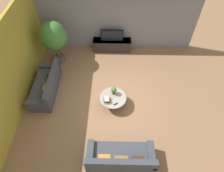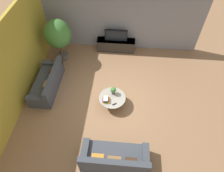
{
  "view_description": "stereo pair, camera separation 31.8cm",
  "coord_description": "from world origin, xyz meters",
  "px_view_note": "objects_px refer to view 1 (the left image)",
  "views": [
    {
      "loc": [
        0.14,
        -4.6,
        6.17
      ],
      "look_at": [
        0.05,
        0.17,
        0.55
      ],
      "focal_mm": 32.0,
      "sensor_mm": 36.0,
      "label": 1
    },
    {
      "loc": [
        0.46,
        -4.58,
        6.17
      ],
      "look_at": [
        0.05,
        0.17,
        0.55
      ],
      "focal_mm": 32.0,
      "sensor_mm": 36.0,
      "label": 2
    }
  ],
  "objects_px": {
    "television": "(112,35)",
    "couch_near_entry": "(120,158)",
    "media_console": "(112,45)",
    "coffee_table": "(113,99)",
    "potted_plant_tabletop": "(114,90)",
    "potted_palm_tall": "(54,37)",
    "couch_by_wall": "(46,86)"
  },
  "relations": [
    {
      "from": "couch_by_wall",
      "to": "potted_plant_tabletop",
      "type": "relative_size",
      "value": 6.62
    },
    {
      "from": "potted_palm_tall",
      "to": "couch_near_entry",
      "type": "bearing_deg",
      "value": -59.03
    },
    {
      "from": "media_console",
      "to": "coffee_table",
      "type": "relative_size",
      "value": 1.82
    },
    {
      "from": "potted_plant_tabletop",
      "to": "couch_by_wall",
      "type": "bearing_deg",
      "value": 171.32
    },
    {
      "from": "potted_plant_tabletop",
      "to": "couch_near_entry",
      "type": "bearing_deg",
      "value": -84.21
    },
    {
      "from": "coffee_table",
      "to": "potted_palm_tall",
      "type": "xyz_separation_m",
      "value": [
        -2.45,
        2.36,
        1.0
      ]
    },
    {
      "from": "potted_palm_tall",
      "to": "potted_plant_tabletop",
      "type": "distance_m",
      "value": 3.36
    },
    {
      "from": "television",
      "to": "coffee_table",
      "type": "xyz_separation_m",
      "value": [
        0.1,
        -3.19,
        -0.53
      ]
    },
    {
      "from": "media_console",
      "to": "potted_plant_tabletop",
      "type": "distance_m",
      "value": 3.02
    },
    {
      "from": "couch_by_wall",
      "to": "potted_palm_tall",
      "type": "xyz_separation_m",
      "value": [
        0.14,
        1.77,
        1.0
      ]
    },
    {
      "from": "potted_palm_tall",
      "to": "coffee_table",
      "type": "bearing_deg",
      "value": -43.88
    },
    {
      "from": "coffee_table",
      "to": "television",
      "type": "bearing_deg",
      "value": 91.85
    },
    {
      "from": "couch_by_wall",
      "to": "potted_plant_tabletop",
      "type": "height_order",
      "value": "couch_by_wall"
    },
    {
      "from": "television",
      "to": "couch_near_entry",
      "type": "relative_size",
      "value": 0.51
    },
    {
      "from": "couch_near_entry",
      "to": "television",
      "type": "bearing_deg",
      "value": -86.13
    },
    {
      "from": "media_console",
      "to": "coffee_table",
      "type": "bearing_deg",
      "value": -88.15
    },
    {
      "from": "couch_by_wall",
      "to": "potted_plant_tabletop",
      "type": "bearing_deg",
      "value": 81.32
    },
    {
      "from": "coffee_table",
      "to": "potted_plant_tabletop",
      "type": "bearing_deg",
      "value": 83.63
    },
    {
      "from": "television",
      "to": "potted_palm_tall",
      "type": "relative_size",
      "value": 0.52
    },
    {
      "from": "potted_palm_tall",
      "to": "potted_plant_tabletop",
      "type": "bearing_deg",
      "value": -41.27
    },
    {
      "from": "potted_palm_tall",
      "to": "potted_plant_tabletop",
      "type": "relative_size",
      "value": 6.24
    },
    {
      "from": "coffee_table",
      "to": "potted_plant_tabletop",
      "type": "distance_m",
      "value": 0.36
    },
    {
      "from": "television",
      "to": "couch_near_entry",
      "type": "xyz_separation_m",
      "value": [
        0.36,
        -5.35,
        -0.53
      ]
    },
    {
      "from": "couch_near_entry",
      "to": "potted_palm_tall",
      "type": "xyz_separation_m",
      "value": [
        -2.71,
        4.51,
        1.0
      ]
    },
    {
      "from": "couch_near_entry",
      "to": "potted_plant_tabletop",
      "type": "relative_size",
      "value": 6.41
    },
    {
      "from": "couch_near_entry",
      "to": "coffee_table",
      "type": "bearing_deg",
      "value": -83.16
    },
    {
      "from": "couch_by_wall",
      "to": "coffee_table",
      "type": "bearing_deg",
      "value": 77.26
    },
    {
      "from": "couch_by_wall",
      "to": "television",
      "type": "bearing_deg",
      "value": 136.29
    },
    {
      "from": "television",
      "to": "couch_by_wall",
      "type": "distance_m",
      "value": 3.64
    },
    {
      "from": "potted_plant_tabletop",
      "to": "television",
      "type": "bearing_deg",
      "value": 92.36
    },
    {
      "from": "media_console",
      "to": "couch_near_entry",
      "type": "bearing_deg",
      "value": -86.13
    },
    {
      "from": "media_console",
      "to": "potted_plant_tabletop",
      "type": "bearing_deg",
      "value": -87.64
    }
  ]
}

